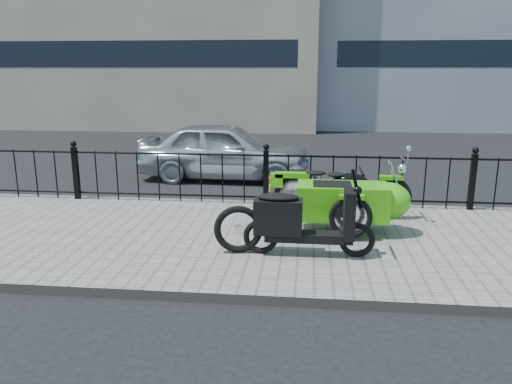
# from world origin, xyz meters

# --- Properties ---
(ground) EXTENTS (120.00, 120.00, 0.00)m
(ground) POSITION_xyz_m (0.00, 0.00, 0.00)
(ground) COLOR black
(ground) RESTS_ON ground
(sidewalk) EXTENTS (30.00, 3.80, 0.12)m
(sidewalk) POSITION_xyz_m (0.00, -0.50, 0.06)
(sidewalk) COLOR #6D675C
(sidewalk) RESTS_ON ground
(curb) EXTENTS (30.00, 0.10, 0.12)m
(curb) POSITION_xyz_m (0.00, 1.44, 0.06)
(curb) COLOR gray
(curb) RESTS_ON ground
(iron_fence) EXTENTS (14.11, 0.11, 1.08)m
(iron_fence) POSITION_xyz_m (0.00, 1.30, 0.59)
(iron_fence) COLOR black
(iron_fence) RESTS_ON sidewalk
(motorcycle_sidecar) EXTENTS (2.28, 1.48, 0.98)m
(motorcycle_sidecar) POSITION_xyz_m (1.41, -0.02, 0.59)
(motorcycle_sidecar) COLOR black
(motorcycle_sidecar) RESTS_ON sidewalk
(scooter) EXTENTS (1.69, 0.49, 1.14)m
(scooter) POSITION_xyz_m (0.64, -1.14, 0.56)
(scooter) COLOR black
(scooter) RESTS_ON sidewalk
(spare_tire) EXTENTS (0.64, 0.18, 0.64)m
(spare_tire) POSITION_xyz_m (-0.15, -1.16, 0.44)
(spare_tire) COLOR black
(spare_tire) RESTS_ON sidewalk
(sedan_car) EXTENTS (3.88, 1.66, 1.30)m
(sedan_car) POSITION_xyz_m (-1.16, 3.79, 0.65)
(sedan_car) COLOR silver
(sedan_car) RESTS_ON ground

